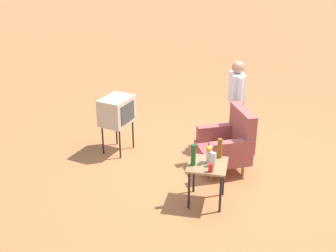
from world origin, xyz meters
The scene contains 10 objects.
ground_plane centered at (0.00, 0.00, 0.00)m, with size 60.00×60.00×0.00m, color #B76B3D.
armchair centered at (0.12, 0.10, 0.50)m, with size 1.02×1.03×1.06m.
side_table centered at (1.16, -0.13, 0.54)m, with size 0.56×0.56×0.63m.
tv_on_stand centered at (-0.14, -1.90, 0.78)m, with size 0.69×0.58×1.03m.
person_standing centered at (-0.75, 0.13, 0.94)m, with size 0.55×0.31×1.64m.
soda_can_red centered at (1.36, -0.06, 0.69)m, with size 0.07×0.07×0.12m, color red.
bottle_short_clear centered at (1.18, -0.04, 0.73)m, with size 0.06×0.06×0.20m, color silver.
bottle_wine_green centered at (1.22, -0.33, 0.79)m, with size 0.07×0.07×0.32m, color #1E5623.
bottle_tall_amber centered at (0.92, 0.01, 0.78)m, with size 0.07×0.07×0.30m, color brown.
flower_vase centered at (1.10, -0.11, 0.78)m, with size 0.14×0.10×0.27m.
Camera 1 is at (6.60, 0.44, 3.65)m, focal length 46.47 mm.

